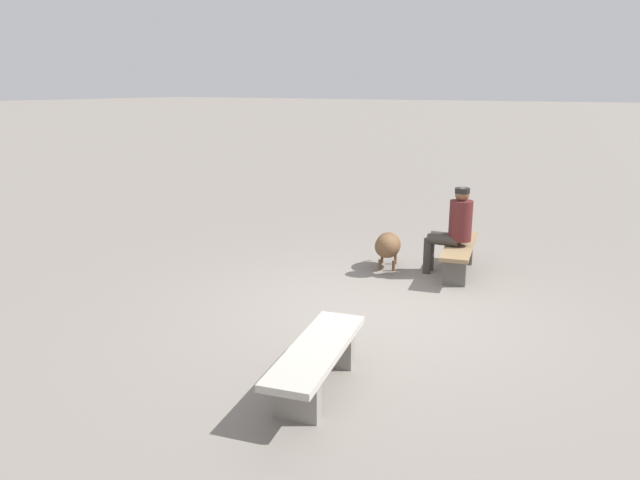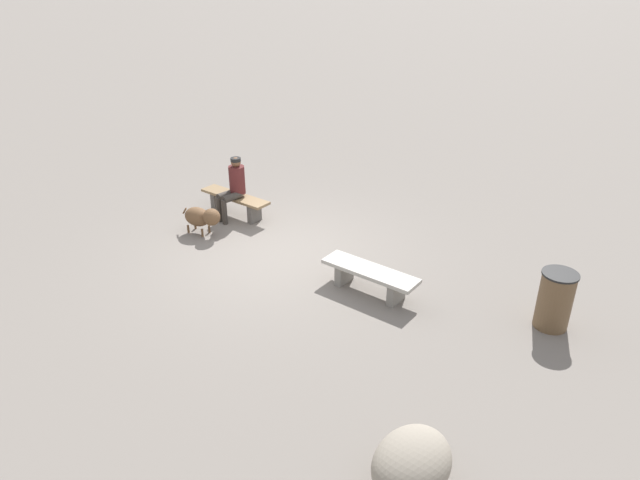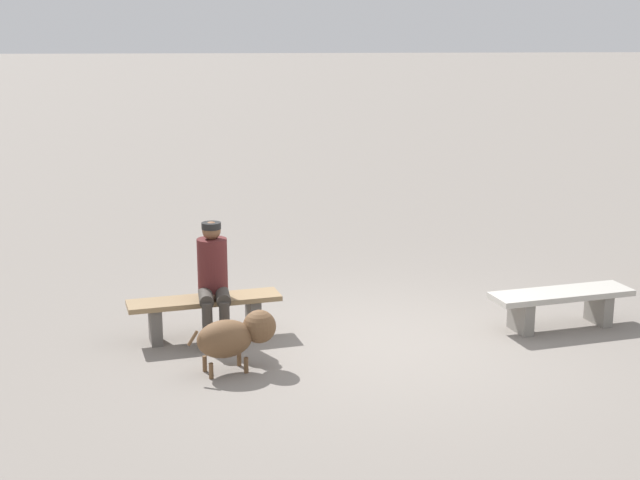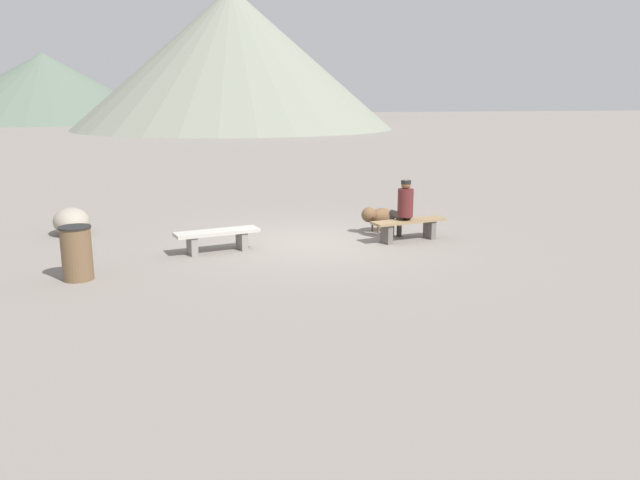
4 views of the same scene
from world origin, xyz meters
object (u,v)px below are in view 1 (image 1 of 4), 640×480
(bench_left, at_px, (317,359))
(dog, at_px, (388,246))
(seated_person, at_px, (454,226))
(bench_right, at_px, (459,252))

(bench_left, distance_m, dog, 3.76)
(seated_person, bearing_deg, bench_right, -40.10)
(bench_left, xyz_separation_m, dog, (3.63, 0.99, 0.07))
(bench_right, bearing_deg, bench_left, 167.75)
(bench_left, relative_size, dog, 1.95)
(dog, bearing_deg, bench_left, -4.65)
(bench_left, bearing_deg, dog, 2.87)
(bench_left, distance_m, seated_person, 3.89)
(bench_left, distance_m, bench_right, 3.97)
(bench_right, relative_size, seated_person, 1.31)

